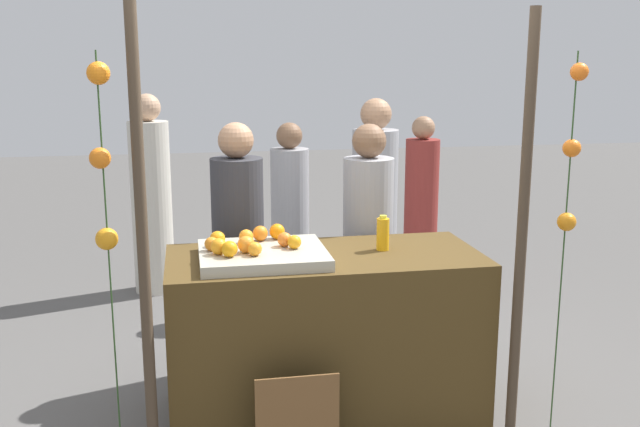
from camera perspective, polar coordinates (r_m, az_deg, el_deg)
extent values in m
plane|color=#565451|center=(4.30, 0.38, -15.55)|extent=(24.00, 24.00, 0.00)
cube|color=#4C3819|center=(4.10, 0.39, -9.69)|extent=(1.73, 0.78, 0.95)
cube|color=#B2AD99|center=(3.84, -4.58, -3.30)|extent=(0.67, 0.58, 0.06)
sphere|color=orange|center=(3.83, -8.62, -2.41)|extent=(0.08, 0.08, 0.08)
sphere|color=orange|center=(3.70, -7.21, -2.82)|extent=(0.08, 0.08, 0.08)
sphere|color=orange|center=(3.95, -5.89, -1.84)|extent=(0.08, 0.08, 0.08)
sphere|color=orange|center=(4.01, -4.78, -1.58)|extent=(0.09, 0.09, 0.09)
sphere|color=orange|center=(3.88, -2.83, -2.08)|extent=(0.08, 0.08, 0.08)
sphere|color=orange|center=(3.76, -5.90, -2.46)|extent=(0.09, 0.09, 0.09)
sphere|color=orange|center=(4.04, -3.43, -1.43)|extent=(0.09, 0.09, 0.09)
sphere|color=orange|center=(3.91, -8.16, -2.00)|extent=(0.08, 0.08, 0.08)
sphere|color=orange|center=(3.75, -8.06, -2.61)|extent=(0.09, 0.09, 0.09)
sphere|color=orange|center=(3.71, -5.20, -2.82)|extent=(0.07, 0.07, 0.07)
sphere|color=orange|center=(3.83, -2.05, -2.28)|extent=(0.07, 0.07, 0.07)
cylinder|color=#ECA415|center=(4.04, 5.02, -1.66)|extent=(0.07, 0.07, 0.18)
cylinder|color=yellow|center=(4.01, 5.05, -0.28)|extent=(0.04, 0.04, 0.02)
cube|color=brown|center=(3.66, -1.79, -16.50)|extent=(0.41, 0.01, 0.51)
cube|color=black|center=(3.67, -1.82, -16.39)|extent=(0.39, 0.02, 0.49)
cylinder|color=#333338|center=(4.57, -6.46, -4.36)|extent=(0.33, 0.33, 1.41)
sphere|color=#A87A59|center=(4.41, -6.71, 5.81)|extent=(0.22, 0.22, 0.22)
cylinder|color=#99999E|center=(4.68, 3.79, -4.02)|extent=(0.32, 0.32, 1.39)
sphere|color=brown|center=(4.53, 3.93, 5.78)|extent=(0.22, 0.22, 0.22)
cylinder|color=maroon|center=(6.52, 8.03, 0.15)|extent=(0.30, 0.30, 1.31)
sphere|color=#A87A59|center=(6.40, 8.23, 6.77)|extent=(0.20, 0.20, 0.20)
cylinder|color=beige|center=(6.34, -13.23, 0.44)|extent=(0.34, 0.34, 1.49)
sphere|color=tan|center=(6.23, -13.62, 8.20)|extent=(0.23, 0.23, 0.23)
cylinder|color=#99999E|center=(5.73, -2.39, -1.36)|extent=(0.30, 0.30, 1.31)
sphere|color=brown|center=(5.61, -2.46, 6.21)|extent=(0.21, 0.21, 0.21)
cylinder|color=#99999E|center=(5.47, 4.33, -1.11)|extent=(0.34, 0.34, 1.49)
sphere|color=#A87A59|center=(5.34, 4.47, 7.90)|extent=(0.23, 0.23, 0.23)
cylinder|color=#473828|center=(3.42, -13.89, -2.98)|extent=(0.06, 0.06, 2.25)
cylinder|color=#473828|center=(3.80, 15.77, -1.58)|extent=(0.06, 0.06, 2.25)
cylinder|color=#2D4C23|center=(3.49, -16.36, -4.66)|extent=(0.01, 0.01, 2.04)
sphere|color=orange|center=(3.35, -17.22, 10.62)|extent=(0.10, 0.10, 0.10)
sphere|color=orange|center=(3.37, -17.10, 4.23)|extent=(0.10, 0.10, 0.10)
sphere|color=orange|center=(3.43, -16.60, -1.95)|extent=(0.10, 0.10, 0.10)
cylinder|color=#2D4C23|center=(3.89, 18.77, -3.08)|extent=(0.01, 0.01, 2.04)
sphere|color=orange|center=(3.76, 19.93, 10.55)|extent=(0.09, 0.09, 0.09)
sphere|color=orange|center=(3.79, 19.39, 4.92)|extent=(0.09, 0.09, 0.09)
sphere|color=orange|center=(3.84, 19.02, -0.63)|extent=(0.09, 0.09, 0.09)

